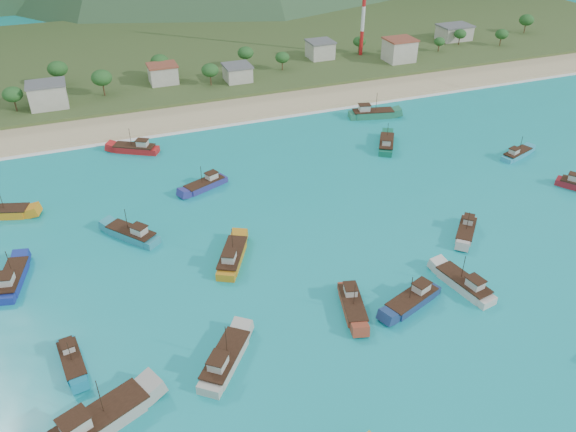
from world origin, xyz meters
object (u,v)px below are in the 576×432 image
object	(u,v)px
boat_1	(1,212)
boat_4	(132,235)
boat_24	(72,361)
boat_6	(135,149)
boat_14	(232,258)
boat_15	(412,300)
boat_22	(98,423)
boat_23	(205,185)
boat_20	(466,231)
boat_7	(352,305)
boat_11	(12,280)
boat_17	(464,285)
boat_21	(225,360)
boat_0	(517,155)
boat_10	(372,114)
boat_25	(386,144)

from	to	relation	value
boat_1	boat_4	size ratio (longest dim) A/B	1.13
boat_24	boat_6	bearing A→B (deg)	-113.85
boat_14	boat_4	bearing A→B (deg)	166.87
boat_14	boat_15	bearing A→B (deg)	-13.46
boat_22	boat_23	world-z (taller)	boat_22
boat_4	boat_22	bearing A→B (deg)	-142.23
boat_20	boat_23	distance (m)	53.69
boat_7	boat_11	xyz separation A→B (m)	(-49.54, 25.49, 0.08)
boat_17	boat_21	bearing A→B (deg)	172.05
boat_0	boat_11	world-z (taller)	boat_11
boat_1	boat_10	world-z (taller)	boat_10
boat_22	boat_24	xyz separation A→B (m)	(-2.45, 12.11, -0.52)
boat_10	boat_24	distance (m)	102.24
boat_0	boat_1	bearing A→B (deg)	-116.18
boat_24	boat_22	bearing A→B (deg)	92.97
boat_10	boat_11	bearing A→B (deg)	-51.91
boat_15	boat_22	bearing A→B (deg)	76.93
boat_20	boat_25	bearing A→B (deg)	-53.47
boat_14	boat_24	distance (m)	31.00
boat_22	boat_24	world-z (taller)	boat_22
boat_0	boat_21	distance (m)	89.41
boat_15	boat_25	world-z (taller)	boat_25
boat_14	boat_25	size ratio (longest dim) A/B	1.06
boat_6	boat_22	bearing A→B (deg)	-161.18
boat_14	boat_25	bearing A→B (deg)	60.98
boat_4	boat_11	size ratio (longest dim) A/B	0.94
boat_11	boat_22	world-z (taller)	boat_22
boat_6	boat_20	world-z (taller)	boat_6
boat_4	boat_20	world-z (taller)	boat_4
boat_1	boat_11	size ratio (longest dim) A/B	1.06
boat_23	boat_11	bearing A→B (deg)	94.94
boat_1	boat_4	bearing A→B (deg)	70.87
boat_6	boat_14	distance (m)	50.64
boat_25	boat_23	bearing A→B (deg)	-143.67
boat_15	boat_0	bearing A→B (deg)	-74.72
boat_24	boat_14	bearing A→B (deg)	-160.15
boat_1	boat_14	distance (m)	48.76
boat_4	boat_20	size ratio (longest dim) A/B	1.19
boat_17	boat_22	bearing A→B (deg)	175.53
boat_24	boat_25	distance (m)	87.50
boat_7	boat_24	distance (m)	41.50
boat_0	boat_11	bearing A→B (deg)	-104.28
boat_11	boat_0	bearing A→B (deg)	16.34
boat_4	boat_24	xyz separation A→B (m)	(-12.04, -28.12, -0.22)
boat_6	boat_4	bearing A→B (deg)	-158.79
boat_6	boat_10	world-z (taller)	boat_10
boat_11	boat_22	bearing A→B (deg)	-60.41
boat_1	boat_20	world-z (taller)	boat_1
boat_7	boat_17	distance (m)	19.32
boat_21	boat_24	bearing A→B (deg)	-162.91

